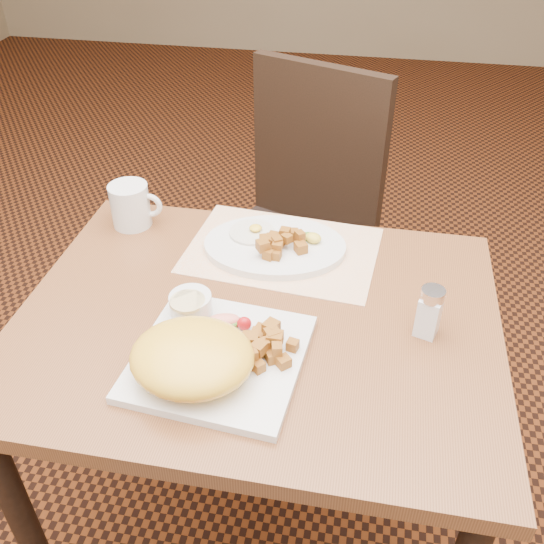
{
  "coord_description": "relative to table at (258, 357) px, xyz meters",
  "views": [
    {
      "loc": [
        0.19,
        -0.84,
        1.5
      ],
      "look_at": [
        0.02,
        0.05,
        0.82
      ],
      "focal_mm": 40.0,
      "sensor_mm": 36.0,
      "label": 1
    }
  ],
  "objects": [
    {
      "name": "table",
      "position": [
        0.0,
        0.0,
        0.0
      ],
      "size": [
        0.9,
        0.7,
        0.75
      ],
      "color": "brown",
      "rests_on": "ground"
    },
    {
      "name": "salt_shaker",
      "position": [
        0.31,
        0.01,
        0.16
      ],
      "size": [
        0.05,
        0.05,
        0.1
      ],
      "color": "white",
      "rests_on": "table"
    },
    {
      "name": "placemat",
      "position": [
        0.01,
        0.22,
        0.11
      ],
      "size": [
        0.42,
        0.31,
        0.0
      ],
      "primitive_type": "cube",
      "rotation": [
        0.0,
        0.0,
        -0.09
      ],
      "color": "white",
      "rests_on": "table"
    },
    {
      "name": "home_fries_ov",
      "position": [
        0.01,
        0.2,
        0.14
      ],
      "size": [
        0.11,
        0.1,
        0.04
      ],
      "color": "#A2601A",
      "rests_on": "plate_oval"
    },
    {
      "name": "ramekin",
      "position": [
        -0.12,
        -0.04,
        0.15
      ],
      "size": [
        0.08,
        0.08,
        0.04
      ],
      "color": "silver",
      "rests_on": "plate_square"
    },
    {
      "name": "garnish_ov",
      "position": [
        0.07,
        0.24,
        0.14
      ],
      "size": [
        0.06,
        0.05,
        0.02
      ],
      "color": "#387223",
      "rests_on": "plate_oval"
    },
    {
      "name": "chair_far",
      "position": [
        -0.02,
        0.68,
        -0.1
      ],
      "size": [
        0.55,
        0.55,
        0.97
      ],
      "rotation": [
        0.0,
        0.0,
        2.77
      ],
      "color": "black",
      "rests_on": "ground"
    },
    {
      "name": "plate_square",
      "position": [
        -0.04,
        -0.13,
        0.12
      ],
      "size": [
        0.3,
        0.3,
        0.02
      ],
      "primitive_type": "cube",
      "rotation": [
        0.0,
        0.0,
        -0.09
      ],
      "color": "silver",
      "rests_on": "table"
    },
    {
      "name": "ground",
      "position": [
        0.0,
        0.0,
        -0.64
      ],
      "size": [
        8.0,
        8.0,
        0.0
      ],
      "primitive_type": "plane",
      "color": "black",
      "rests_on": "ground"
    },
    {
      "name": "home_fries_sq",
      "position": [
        0.04,
        -0.11,
        0.14
      ],
      "size": [
        0.11,
        0.11,
        0.04
      ],
      "color": "#A2601A",
      "rests_on": "plate_square"
    },
    {
      "name": "coffee_mug",
      "position": [
        -0.34,
        0.26,
        0.16
      ],
      "size": [
        0.12,
        0.09,
        0.1
      ],
      "color": "silver",
      "rests_on": "table"
    },
    {
      "name": "fried_egg",
      "position": [
        -0.06,
        0.24,
        0.13
      ],
      "size": [
        0.1,
        0.1,
        0.02
      ],
      "color": "white",
      "rests_on": "plate_oval"
    },
    {
      "name": "hollandaise_mound",
      "position": [
        -0.07,
        -0.18,
        0.16
      ],
      "size": [
        0.2,
        0.18,
        0.08
      ],
      "color": "yellow",
      "rests_on": "plate_square"
    },
    {
      "name": "plate_oval",
      "position": [
        -0.01,
        0.22,
        0.12
      ],
      "size": [
        0.32,
        0.25,
        0.02
      ],
      "primitive_type": null,
      "rotation": [
        0.0,
        0.0,
        0.09
      ],
      "color": "silver",
      "rests_on": "placemat"
    },
    {
      "name": "garnish_sq",
      "position": [
        -0.04,
        -0.05,
        0.14
      ],
      "size": [
        0.09,
        0.05,
        0.03
      ],
      "color": "#387223",
      "rests_on": "plate_square"
    }
  ]
}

